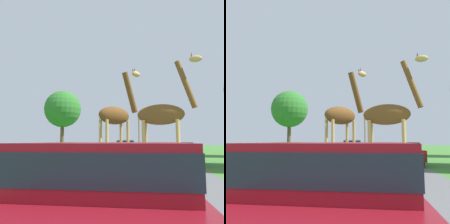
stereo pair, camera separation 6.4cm
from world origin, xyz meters
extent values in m
cube|color=#5B5B5E|center=(0.00, 30.00, 0.00)|extent=(7.16, 120.00, 0.00)
cylinder|color=tan|center=(-0.45, 13.08, 1.20)|extent=(0.15, 0.15, 2.40)
cylinder|color=#2D2319|center=(-0.45, 13.08, 0.04)|extent=(0.19, 0.19, 0.09)
cylinder|color=tan|center=(-0.06, 12.66, 1.20)|extent=(0.15, 0.15, 2.40)
cylinder|color=#2D2319|center=(-0.06, 12.66, 0.04)|extent=(0.19, 0.19, 0.09)
cylinder|color=tan|center=(-1.37, 12.25, 1.20)|extent=(0.15, 0.15, 2.40)
cylinder|color=#2D2319|center=(-1.37, 12.25, 0.04)|extent=(0.19, 0.19, 0.09)
cylinder|color=tan|center=(-0.99, 11.82, 1.20)|extent=(0.15, 0.15, 2.40)
cylinder|color=#2D2319|center=(-0.99, 11.82, 0.04)|extent=(0.19, 0.19, 0.09)
ellipsoid|color=brown|center=(-0.72, 12.45, 2.64)|extent=(1.77, 1.69, 0.88)
cylinder|color=brown|center=(0.03, 13.12, 3.91)|extent=(0.91, 0.86, 2.15)
ellipsoid|color=tan|center=(0.36, 13.42, 4.98)|extent=(0.58, 0.55, 0.30)
cylinder|color=tan|center=(-1.34, 11.89, 1.98)|extent=(0.05, 0.05, 1.32)
cone|color=brown|center=(0.19, 13.36, 5.21)|extent=(0.07, 0.07, 0.16)
cone|color=brown|center=(0.28, 13.26, 5.21)|extent=(0.07, 0.07, 0.16)
cylinder|color=tan|center=(2.26, 11.96, 1.17)|extent=(0.15, 0.15, 2.34)
cylinder|color=#2D2319|center=(2.26, 11.96, 0.05)|extent=(0.20, 0.20, 0.09)
cylinder|color=tan|center=(2.16, 11.46, 1.17)|extent=(0.15, 0.15, 2.34)
cylinder|color=#2D2319|center=(2.16, 11.46, 0.05)|extent=(0.20, 0.20, 0.09)
cylinder|color=tan|center=(0.79, 12.26, 1.17)|extent=(0.15, 0.15, 2.34)
cylinder|color=#2D2319|center=(0.79, 12.26, 0.05)|extent=(0.20, 0.20, 0.09)
cylinder|color=tan|center=(0.69, 11.76, 1.17)|extent=(0.15, 0.15, 2.34)
cylinder|color=#2D2319|center=(0.69, 11.76, 0.05)|extent=(0.20, 0.20, 0.09)
ellipsoid|color=brown|center=(1.47, 11.86, 2.60)|extent=(2.22, 1.01, 0.95)
cylinder|color=brown|center=(2.60, 11.63, 3.93)|extent=(0.96, 0.42, 2.22)
ellipsoid|color=tan|center=(3.05, 11.54, 5.05)|extent=(0.60, 0.35, 0.30)
cylinder|color=tan|center=(0.48, 12.06, 1.95)|extent=(0.05, 0.05, 1.28)
cone|color=brown|center=(2.90, 11.64, 5.28)|extent=(0.07, 0.07, 0.16)
cone|color=brown|center=(2.88, 11.51, 5.28)|extent=(0.07, 0.07, 0.16)
cube|color=maroon|center=(0.26, 3.64, 0.58)|extent=(1.78, 3.95, 0.67)
cube|color=maroon|center=(0.26, 3.64, 1.15)|extent=(1.60, 1.78, 0.47)
cube|color=#19232D|center=(0.26, 3.64, 1.17)|extent=(1.62, 1.79, 0.28)
cylinder|color=black|center=(-0.45, 4.82, 0.28)|extent=(0.36, 0.56, 0.56)
cylinder|color=black|center=(0.97, 4.82, 0.28)|extent=(0.36, 0.56, 0.56)
cube|color=black|center=(-2.70, 21.50, 0.56)|extent=(1.76, 4.25, 0.54)
cube|color=black|center=(-2.70, 21.50, 1.05)|extent=(1.59, 1.91, 0.44)
cube|color=#19232D|center=(-2.70, 21.50, 1.07)|extent=(1.61, 1.93, 0.26)
cube|color=red|center=(-3.42, 19.37, 0.75)|extent=(0.32, 0.03, 0.13)
cube|color=red|center=(-1.98, 19.37, 0.75)|extent=(0.32, 0.03, 0.13)
cylinder|color=black|center=(-3.40, 22.78, 0.34)|extent=(0.35, 0.69, 0.69)
cylinder|color=black|center=(-1.99, 22.78, 0.34)|extent=(0.35, 0.69, 0.69)
cylinder|color=black|center=(-3.40, 20.23, 0.34)|extent=(0.35, 0.69, 0.69)
cylinder|color=black|center=(-1.99, 20.23, 0.34)|extent=(0.35, 0.69, 0.69)
cube|color=gray|center=(-1.12, 26.85, 0.63)|extent=(1.97, 4.29, 0.68)
cube|color=gray|center=(-1.12, 26.85, 1.24)|extent=(1.77, 1.93, 0.53)
cube|color=#19232D|center=(-1.12, 26.85, 1.26)|extent=(1.79, 1.95, 0.32)
cube|color=red|center=(-1.93, 24.69, 0.88)|extent=(0.35, 0.03, 0.16)
cube|color=red|center=(-0.31, 24.69, 0.88)|extent=(0.35, 0.03, 0.16)
cylinder|color=black|center=(-1.91, 28.13, 0.34)|extent=(0.39, 0.69, 0.69)
cylinder|color=black|center=(-0.33, 28.13, 0.34)|extent=(0.39, 0.69, 0.69)
cylinder|color=black|center=(-1.91, 25.56, 0.34)|extent=(0.39, 0.69, 0.69)
cylinder|color=black|center=(-0.33, 25.56, 0.34)|extent=(0.39, 0.69, 0.69)
cube|color=#561914|center=(2.75, 16.11, 0.59)|extent=(1.76, 4.58, 0.61)
cube|color=#561914|center=(2.75, 16.11, 1.10)|extent=(1.58, 2.06, 0.42)
cube|color=#19232D|center=(2.75, 16.11, 1.12)|extent=(1.60, 2.08, 0.25)
cube|color=red|center=(2.03, 13.81, 0.81)|extent=(0.32, 0.03, 0.15)
cube|color=red|center=(3.48, 13.81, 0.81)|extent=(0.32, 0.03, 0.15)
cylinder|color=black|center=(2.05, 17.49, 0.34)|extent=(0.35, 0.68, 0.68)
cylinder|color=black|center=(3.46, 17.49, 0.34)|extent=(0.35, 0.68, 0.68)
cylinder|color=black|center=(2.05, 14.74, 0.34)|extent=(0.35, 0.68, 0.68)
cylinder|color=black|center=(3.46, 14.74, 0.34)|extent=(0.35, 0.68, 0.68)
cube|color=#144C28|center=(-2.50, 7.61, 0.55)|extent=(1.93, 4.28, 0.53)
cube|color=#144C28|center=(-2.50, 7.61, 1.06)|extent=(1.74, 1.92, 0.50)
cube|color=#19232D|center=(-2.50, 7.61, 1.09)|extent=(1.76, 1.94, 0.30)
cube|color=red|center=(-1.71, 5.46, 0.74)|extent=(0.35, 0.03, 0.13)
cylinder|color=black|center=(-3.27, 8.89, 0.34)|extent=(0.39, 0.67, 0.67)
cylinder|color=black|center=(-1.73, 8.89, 0.34)|extent=(0.39, 0.67, 0.67)
cylinder|color=black|center=(-1.73, 6.33, 0.34)|extent=(0.39, 0.67, 0.67)
cylinder|color=brown|center=(-10.05, 31.85, 2.49)|extent=(0.49, 0.49, 4.98)
sphere|color=#2D7028|center=(-10.05, 31.85, 5.72)|extent=(4.97, 4.97, 4.97)
camera|label=1|loc=(0.62, 0.94, 1.40)|focal=38.00mm
camera|label=2|loc=(0.68, 0.95, 1.40)|focal=38.00mm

